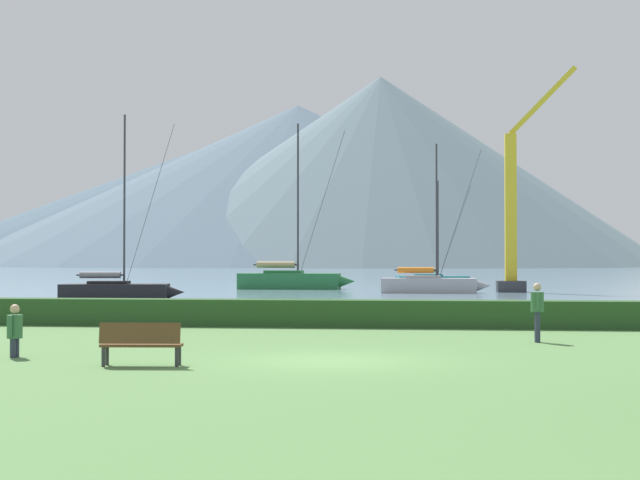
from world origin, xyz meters
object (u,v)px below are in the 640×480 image
sailboat_slip_5 (430,284)px  sailboat_slip_3 (117,290)px  sailboat_slip_0 (291,279)px  park_bench_near_path (141,342)px  person_seated_viewer (15,328)px  sailboat_slip_6 (433,280)px  dock_crane (513,222)px  person_standing_walker (537,307)px

sailboat_slip_5 → sailboat_slip_3: bearing=-140.0°
sailboat_slip_5 → sailboat_slip_0: bearing=145.1°
sailboat_slip_3 → park_bench_near_path: size_ratio=5.90×
sailboat_slip_0 → person_seated_viewer: bearing=-88.1°
sailboat_slip_3 → park_bench_near_path: sailboat_slip_3 is taller
sailboat_slip_6 → park_bench_near_path: 60.78m
sailboat_slip_5 → park_bench_near_path: bearing=-97.2°
sailboat_slip_5 → dock_crane: dock_crane is taller
sailboat_slip_0 → sailboat_slip_5: sailboat_slip_0 is taller
sailboat_slip_0 → sailboat_slip_6: bearing=29.0°
sailboat_slip_6 → person_seated_viewer: 59.77m
park_bench_near_path → dock_crane: dock_crane is taller
sailboat_slip_0 → park_bench_near_path: (4.55, -54.46, -0.24)m
person_seated_viewer → dock_crane: bearing=71.8°
sailboat_slip_0 → sailboat_slip_6: size_ratio=1.46×
sailboat_slip_6 → person_seated_viewer: (-10.08, -58.91, 0.11)m
sailboat_slip_3 → person_seated_viewer: 31.74m
sailboat_slip_0 → dock_crane: (16.73, -5.01, 4.19)m
sailboat_slip_5 → park_bench_near_path: size_ratio=5.81×
sailboat_slip_3 → sailboat_slip_6: bearing=49.5°
person_standing_walker → sailboat_slip_6: bearing=92.8°
sailboat_slip_5 → dock_crane: (5.91, 2.66, 4.33)m
person_seated_viewer → sailboat_slip_0: bearing=91.0°
park_bench_near_path → dock_crane: 51.12m
sailboat_slip_3 → person_seated_viewer: bearing=-84.0°
park_bench_near_path → person_standing_walker: (9.18, 7.10, 0.44)m
park_bench_near_path → person_seated_viewer: (-3.52, 1.52, 0.15)m
sailboat_slip_0 → dock_crane: size_ratio=0.81×
person_standing_walker → dock_crane: bearing=85.9°
park_bench_near_path → person_standing_walker: 11.62m
sailboat_slip_3 → park_bench_near_path: 34.21m
sailboat_slip_5 → person_standing_walker: sailboat_slip_5 is taller
sailboat_slip_6 → person_standing_walker: sailboat_slip_6 is taller
sailboat_slip_3 → sailboat_slip_5: sailboat_slip_3 is taller
sailboat_slip_6 → park_bench_near_path: (-6.56, -60.43, -0.04)m
sailboat_slip_0 → person_standing_walker: sailboat_slip_0 is taller
sailboat_slip_6 → person_standing_walker: (2.62, -53.32, 0.40)m
sailboat_slip_3 → sailboat_slip_5: 22.77m
sailboat_slip_3 → sailboat_slip_6: size_ratio=1.18×
sailboat_slip_0 → sailboat_slip_3: sailboat_slip_0 is taller
person_standing_walker → dock_crane: dock_crane is taller
sailboat_slip_0 → person_seated_viewer: size_ratio=10.39×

